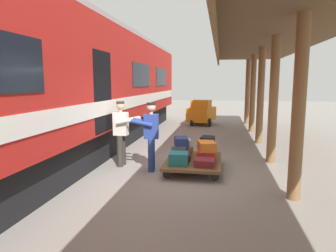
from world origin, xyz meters
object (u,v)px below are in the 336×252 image
Objects in this scene: train_car at (48,87)px; porter_by_door at (122,131)px; suitcase_slate_roller at (180,149)px; suitcase_brown_leather at (184,151)px; suitcase_red_plastic at (206,155)px; suitcase_orange_carryall at (207,146)px; suitcase_burgundy_valise at (182,156)px; suitcase_yellow_case at (207,151)px; suitcase_maroon_trunk at (205,162)px; suitcase_black_hardshell at (207,141)px; suitcase_gray_aluminum at (183,144)px; suitcase_teal_softside at (179,159)px; porter_in_overalls at (151,134)px; baggage_tug at (201,113)px; suitcase_navy_fabric at (181,141)px; luggage_cart at (194,161)px.

porter_by_door is at bearing -170.37° from train_car.
suitcase_brown_leather is at bearing -93.46° from suitcase_slate_roller.
suitcase_orange_carryall is at bearing -127.01° from suitcase_red_plastic.
suitcase_burgundy_valise is 0.81m from suitcase_yellow_case.
suitcase_maroon_trunk is 1.04× the size of suitcase_black_hardshell.
suitcase_gray_aluminum reaches higher than suitcase_maroon_trunk.
train_car is 3.83m from suitcase_teal_softside.
porter_in_overalls is at bearing 10.24° from suitcase_orange_carryall.
suitcase_brown_leather is at bearing -167.66° from train_car.
porter_in_overalls reaches higher than baggage_tug.
suitcase_maroon_trunk is (-0.61, 0.00, -0.06)m from suitcase_teal_softside.
suitcase_orange_carryall is 0.33× the size of porter_in_overalls.
porter_in_overalls is 8.48m from baggage_tug.
porter_by_door reaches higher than suitcase_yellow_case.
porter_in_overalls is at bearing -179.98° from train_car.
suitcase_burgundy_valise is 1.21× the size of suitcase_navy_fabric.
porter_by_door is (2.22, -0.07, 0.30)m from suitcase_orange_carryall.
luggage_cart is 3.32× the size of suitcase_brown_leather.
porter_by_door is (2.20, -0.09, 0.53)m from suitcase_red_plastic.
suitcase_orange_carryall is 2.24m from porter_by_door.
suitcase_maroon_trunk is 0.98× the size of suitcase_gray_aluminum.
suitcase_black_hardshell is at bearing -120.90° from suitcase_teal_softside.
suitcase_orange_carryall is at bearing -91.66° from suitcase_maroon_trunk.
suitcase_orange_carryall is at bearing -178.30° from suitcase_navy_fabric.
baggage_tug reaches higher than suitcase_slate_roller.
suitcase_burgundy_valise is 0.97m from porter_in_overalls.
porter_by_door reaches higher than suitcase_burgundy_valise.
baggage_tug is at bearing -89.84° from suitcase_burgundy_valise.
luggage_cart is at bearing -176.53° from train_car.
baggage_tug is (0.01, -8.22, -0.10)m from suitcase_navy_fabric.
suitcase_gray_aluminum is at bearing -2.62° from suitcase_black_hardshell.
train_car reaches higher than suitcase_slate_roller.
suitcase_navy_fabric is at bearing 176.94° from porter_by_door.
suitcase_orange_carryall is at bearing -176.03° from suitcase_slate_roller.
suitcase_navy_fabric is (0.63, 0.51, 0.08)m from suitcase_black_hardshell.
suitcase_gray_aluminum is at bearing 89.89° from baggage_tug.
suitcase_brown_leather is 0.61m from suitcase_yellow_case.
baggage_tug reaches higher than suitcase_brown_leather.
suitcase_burgundy_valise is 1.01× the size of suitcase_brown_leather.
suitcase_burgundy_valise is 0.34× the size of porter_in_overalls.
suitcase_slate_roller is 1.04× the size of suitcase_navy_fabric.
train_car is 44.22× the size of suitcase_navy_fabric.
baggage_tug is at bearing -85.48° from suitcase_orange_carryall.
suitcase_orange_carryall is (-0.66, -0.05, 0.09)m from suitcase_slate_roller.
suitcase_teal_softside is 0.92× the size of suitcase_slate_roller.
baggage_tug is at bearing -94.90° from porter_in_overalls.
baggage_tug is at bearing -89.94° from suitcase_navy_fabric.
train_car is at bearing 3.50° from suitcase_orange_carryall.
suitcase_teal_softside is 0.86× the size of suitcase_yellow_case.
suitcase_teal_softside is 0.79× the size of suitcase_burgundy_valise.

